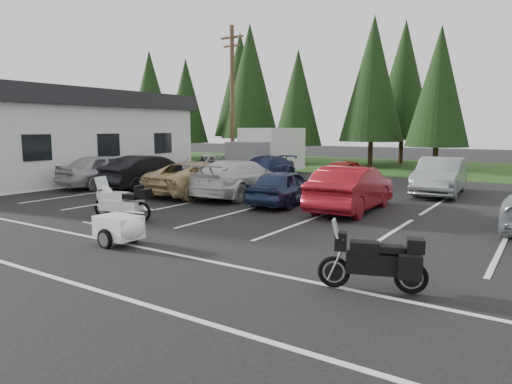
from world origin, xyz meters
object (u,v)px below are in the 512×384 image
Objects in this scene: car_far_2 at (341,173)px; touring_motorcycle at (121,198)px; building at (36,136)px; cargo_trailer at (119,230)px; car_near_0 at (108,170)px; car_near_1 at (150,172)px; adventure_motorcycle at (372,256)px; car_far_3 at (440,176)px; car_near_2 at (200,178)px; car_near_4 at (284,187)px; car_near_3 at (240,178)px; car_far_0 at (203,166)px; car_far_1 at (264,169)px; box_truck at (264,152)px; car_near_5 at (352,188)px; utility_pole at (232,98)px.

touring_motorcycle reaches higher than car_far_2.
building is 9.79× the size of cargo_trailer.
car_near_0 is 1.01× the size of car_near_1.
car_far_3 is at bearing 77.58° from adventure_motorcycle.
car_near_2 reaches higher than car_near_4.
car_near_3 is 2.19× the size of touring_motorcycle.
car_far_0 is 3.98m from car_far_1.
car_near_5 is (8.96, -8.45, -0.66)m from box_truck.
utility_pole is 15.07m from touring_motorcycle.
car_near_1 reaches higher than touring_motorcycle.
car_near_2 is 0.98× the size of car_near_3.
box_truck reaches higher than car_near_1.
utility_pole is 1.61× the size of box_truck.
building is 11.53m from utility_pole.
car_near_2 is 1.10× the size of car_near_5.
building is at bearing -0.23° from car_near_3.
car_far_2 is at bearing 172.29° from car_far_3.
utility_pole reaches higher than car_far_0.
car_far_3 reaches higher than car_near_1.
car_near_0 is 1.02× the size of car_near_5.
building is 14.67m from touring_motorcycle.
car_near_3 is at bearing -174.85° from car_near_1.
car_near_1 is at bearing -118.78° from car_far_1.
building is 13.86m from car_near_3.
car_far_1 is 0.96× the size of car_far_3.
car_near_4 is (16.33, -0.08, -1.78)m from building.
car_near_4 is 0.84× the size of car_far_1.
car_far_0 is at bearing 119.47° from adventure_motorcycle.
car_near_0 is 5.97m from car_far_0.
box_truck is 1.16× the size of car_near_1.
car_near_4 is at bearing -85.39° from car_far_2.
car_far_3 is at bearing 16.11° from building.
car_far_1 is at bearing -41.41° from car_near_5.
building is 21.60m from car_far_3.
car_near_1 is at bearing 3.59° from building.
building reaches higher than car_far_2.
car_near_5 is 2.27× the size of adventure_motorcycle.
car_far_1 is 11.70m from touring_motorcycle.
car_far_2 is at bearing -20.01° from box_truck.
building is 4.02× the size of car_far_2.
car_near_2 is 2.14× the size of touring_motorcycle.
car_near_5 is 3.00× the size of cargo_trailer.
car_far_1 is (11.52, 6.09, -1.77)m from building.
car_near_5 is (18.96, 0.05, -1.66)m from building.
utility_pole reaches higher than touring_motorcycle.
building is at bearing -157.33° from car_far_2.
car_near_1 is 15.82m from adventure_motorcycle.
car_near_4 is at bearing -44.13° from utility_pole.
box_truck is 1.15× the size of car_far_3.
car_far_3 is at bearing -13.29° from box_truck.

